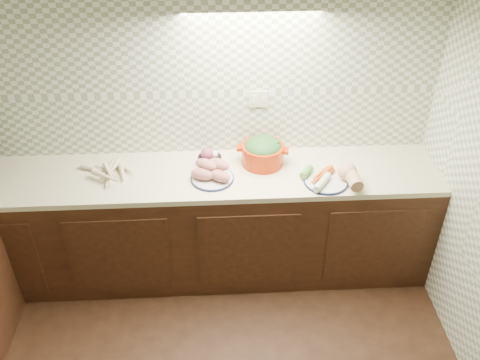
{
  "coord_description": "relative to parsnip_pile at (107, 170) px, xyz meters",
  "views": [
    {
      "loc": [
        0.24,
        -1.54,
        3.05
      ],
      "look_at": [
        0.39,
        1.25,
        1.02
      ],
      "focal_mm": 40.0,
      "sensor_mm": 36.0,
      "label": 1
    }
  ],
  "objects": [
    {
      "name": "room",
      "position": [
        0.52,
        -1.54,
        0.7
      ],
      "size": [
        3.6,
        3.6,
        2.6
      ],
      "color": "black",
      "rests_on": "ground"
    },
    {
      "name": "counter",
      "position": [
        -0.17,
        -0.86,
        -0.48
      ],
      "size": [
        3.6,
        3.6,
        0.9
      ],
      "color": "black",
      "rests_on": "ground"
    },
    {
      "name": "parsnip_pile",
      "position": [
        0.0,
        0.0,
        0.0
      ],
      "size": [
        0.33,
        0.3,
        0.07
      ],
      "color": "beige",
      "rests_on": "counter"
    },
    {
      "name": "sweet_potato_plate",
      "position": [
        0.73,
        -0.09,
        0.02
      ],
      "size": [
        0.3,
        0.3,
        0.14
      ],
      "rotation": [
        0.0,
        0.0,
        -0.12
      ],
      "color": "#111640",
      "rests_on": "counter"
    },
    {
      "name": "onion_bowl",
      "position": [
        0.71,
        0.08,
        0.02
      ],
      "size": [
        0.17,
        0.17,
        0.13
      ],
      "color": "black",
      "rests_on": "counter"
    },
    {
      "name": "dutch_oven",
      "position": [
        1.09,
        0.07,
        0.07
      ],
      "size": [
        0.37,
        0.35,
        0.21
      ],
      "rotation": [
        0.0,
        0.0,
        -0.18
      ],
      "color": "#AF2502",
      "rests_on": "counter"
    },
    {
      "name": "veg_plate",
      "position": [
        1.56,
        -0.17,
        0.02
      ],
      "size": [
        0.4,
        0.31,
        0.14
      ],
      "rotation": [
        0.0,
        0.0,
        -0.08
      ],
      "color": "#111640",
      "rests_on": "counter"
    }
  ]
}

